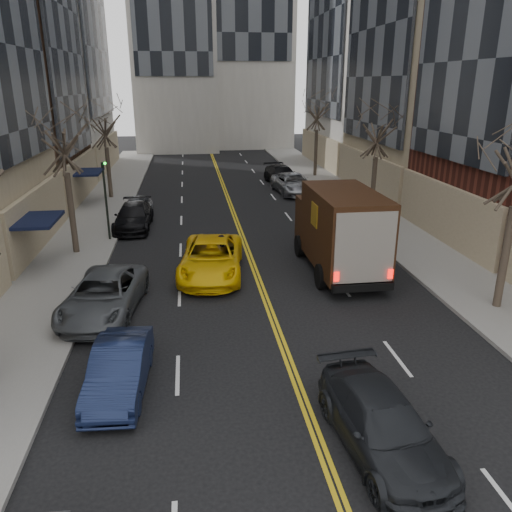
{
  "coord_description": "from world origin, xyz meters",
  "views": [
    {
      "loc": [
        -2.9,
        -5.31,
        8.42
      ],
      "look_at": [
        -0.52,
        12.26,
        2.2
      ],
      "focal_mm": 35.0,
      "sensor_mm": 36.0,
      "label": 1
    }
  ],
  "objects": [
    {
      "name": "sidewalk_right",
      "position": [
        9.0,
        27.0,
        0.07
      ],
      "size": [
        4.0,
        66.0,
        0.15
      ],
      "primitive_type": "cube",
      "color": "slate",
      "rests_on": "ground"
    },
    {
      "name": "parked_lf_b",
      "position": [
        -5.1,
        7.42,
        0.69
      ],
      "size": [
        1.69,
        4.26,
        1.38
      ],
      "primitive_type": "imported",
      "rotation": [
        0.0,
        0.0,
        -0.06
      ],
      "color": "#121A38",
      "rests_on": "ground"
    },
    {
      "name": "sidewalk_left",
      "position": [
        -9.0,
        27.0,
        0.07
      ],
      "size": [
        4.0,
        66.0,
        0.15
      ],
      "primitive_type": "cube",
      "color": "slate",
      "rests_on": "ground"
    },
    {
      "name": "tree_lf_far",
      "position": [
        -8.8,
        33.0,
        6.02
      ],
      "size": [
        3.2,
        3.2,
        8.12
      ],
      "color": "#382D23",
      "rests_on": "sidewalk_left"
    },
    {
      "name": "parked_rt_a",
      "position": [
        6.3,
        22.69,
        0.72
      ],
      "size": [
        2.09,
        4.53,
        1.44
      ],
      "primitive_type": "imported",
      "rotation": [
        0.0,
        0.0,
        -0.13
      ],
      "color": "#45464C",
      "rests_on": "ground"
    },
    {
      "name": "parked_lf_c",
      "position": [
        -6.3,
        12.68,
        0.76
      ],
      "size": [
        3.2,
        5.75,
        1.52
      ],
      "primitive_type": "imported",
      "rotation": [
        0.0,
        0.0,
        -0.13
      ],
      "color": "#4C5054",
      "rests_on": "ground"
    },
    {
      "name": "parked_lf_e",
      "position": [
        -6.3,
        26.93,
        0.71
      ],
      "size": [
        1.96,
        4.26,
        1.41
      ],
      "primitive_type": "imported",
      "rotation": [
        0.0,
        0.0,
        -0.07
      ],
      "color": "#AEB1B6",
      "rests_on": "ground"
    },
    {
      "name": "pedestrian",
      "position": [
        -1.48,
        16.9,
        0.84
      ],
      "size": [
        0.44,
        0.64,
        1.68
      ],
      "primitive_type": "imported",
      "rotation": [
        0.0,
        0.0,
        1.64
      ],
      "color": "black",
      "rests_on": "ground"
    },
    {
      "name": "ups_truck",
      "position": [
        3.84,
        15.89,
        1.97
      ],
      "size": [
        2.95,
        7.16,
        3.91
      ],
      "rotation": [
        0.0,
        0.0,
        0.0
      ],
      "color": "black",
      "rests_on": "ground"
    },
    {
      "name": "tree_lf_mid",
      "position": [
        -8.8,
        20.0,
        6.6
      ],
      "size": [
        3.2,
        3.2,
        8.91
      ],
      "color": "#382D23",
      "rests_on": "sidewalk_left"
    },
    {
      "name": "parked_rt_b",
      "position": [
        5.29,
        33.06,
        0.78
      ],
      "size": [
        3.03,
        5.83,
        1.57
      ],
      "primitive_type": "imported",
      "rotation": [
        0.0,
        0.0,
        0.08
      ],
      "color": "#989A9F",
      "rests_on": "ground"
    },
    {
      "name": "tree_rt_mid",
      "position": [
        8.8,
        25.0,
        6.17
      ],
      "size": [
        3.2,
        3.2,
        8.32
      ],
      "color": "#382D23",
      "rests_on": "sidewalk_right"
    },
    {
      "name": "traffic_signal",
      "position": [
        -7.39,
        22.0,
        2.82
      ],
      "size": [
        0.29,
        0.26,
        4.7
      ],
      "color": "black",
      "rests_on": "sidewalk_left"
    },
    {
      "name": "taxi",
      "position": [
        -2.04,
        16.16,
        0.82
      ],
      "size": [
        3.41,
        6.18,
        1.64
      ],
      "primitive_type": "imported",
      "rotation": [
        0.0,
        0.0,
        -0.12
      ],
      "color": "yellow",
      "rests_on": "ground"
    },
    {
      "name": "tree_rt_far",
      "position": [
        8.8,
        40.0,
        6.74
      ],
      "size": [
        3.2,
        3.2,
        9.11
      ],
      "color": "#382D23",
      "rests_on": "sidewalk_right"
    },
    {
      "name": "parked_rt_c",
      "position": [
        5.1,
        37.12,
        0.77
      ],
      "size": [
        2.82,
        5.53,
        1.54
      ],
      "primitive_type": "imported",
      "rotation": [
        0.0,
        0.0,
        0.13
      ],
      "color": "black",
      "rests_on": "ground"
    },
    {
      "name": "observer_sedan",
      "position": [
        1.41,
        4.06,
        0.7
      ],
      "size": [
        2.4,
        4.99,
        1.4
      ],
      "rotation": [
        0.0,
        0.0,
        0.09
      ],
      "color": "black",
      "rests_on": "ground"
    },
    {
      "name": "parked_lf_d",
      "position": [
        -6.3,
        24.48,
        0.74
      ],
      "size": [
        2.2,
        5.15,
        1.48
      ],
      "primitive_type": "imported",
      "rotation": [
        0.0,
        0.0,
        -0.02
      ],
      "color": "black",
      "rests_on": "ground"
    }
  ]
}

